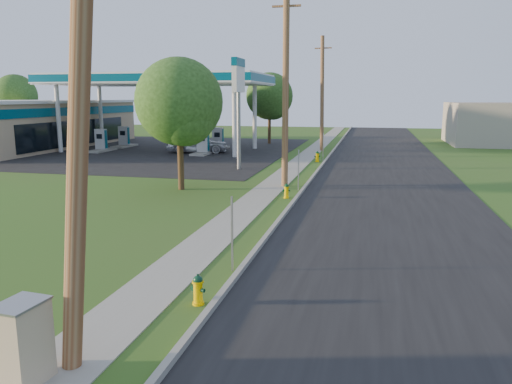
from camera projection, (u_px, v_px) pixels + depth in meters
ground_plane at (157, 346)px, 9.14m from camera, size 140.00×140.00×0.00m
road at (392, 226)px, 17.70m from camera, size 8.00×120.00×0.02m
curb at (281, 218)px, 18.59m from camera, size 0.15×120.00×0.15m
sidewalk at (236, 217)px, 18.99m from camera, size 1.50×120.00×0.03m
forecourt at (140, 150)px, 43.33m from camera, size 26.00×28.00×0.02m
utility_pole_near at (80, 76)px, 7.43m from camera, size 1.40×0.32×9.48m
utility_pole_mid at (286, 88)px, 24.62m from camera, size 1.40×0.32×9.80m
utility_pole_far at (322, 94)px, 41.87m from camera, size 1.40×0.32×9.50m
sign_post_near at (232, 234)px, 12.92m from camera, size 0.05×0.04×2.00m
sign_post_mid at (298, 170)px, 24.21m from camera, size 0.05×0.04×2.00m
sign_post_far at (323, 147)px, 35.88m from camera, size 0.05×0.04×2.00m
gas_canopy at (159, 80)px, 41.79m from camera, size 18.18×9.18×6.40m
fuel_pump_nw at (101, 143)px, 41.85m from camera, size 1.20×3.20×1.90m
fuel_pump_ne at (203, 145)px, 39.83m from camera, size 1.20×3.20×1.90m
fuel_pump_sw at (124, 139)px, 45.67m from camera, size 1.20×3.20×1.90m
fuel_pump_se at (218, 141)px, 43.66m from camera, size 1.20×3.20×1.90m
convenience_store at (28, 124)px, 45.39m from camera, size 10.40×22.40×4.25m
price_pylon at (238, 82)px, 30.66m from camera, size 0.34×2.04×6.85m
tree_verge at (180, 105)px, 23.88m from camera, size 4.22×4.22×6.40m
tree_lot at (270, 98)px, 48.26m from camera, size 4.55×4.55×6.89m
tree_back at (16, 97)px, 54.40m from camera, size 4.61×4.61×6.99m
hydrant_near at (198, 290)px, 10.92m from camera, size 0.36×0.32×0.70m
hydrant_mid at (286, 191)px, 22.53m from camera, size 0.35×0.32×0.69m
hydrant_far at (317, 157)px, 35.24m from camera, size 0.39×0.35×0.78m
utility_cabinet at (23, 344)px, 7.80m from camera, size 0.68×0.85×1.38m
car_silver at (197, 143)px, 40.87m from camera, size 5.24×3.06×1.67m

